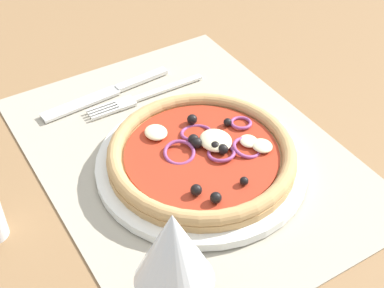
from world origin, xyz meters
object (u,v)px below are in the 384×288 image
fork (141,97)px  knife (106,94)px  pizza (205,152)px  plate (204,163)px  wine_glass (173,253)px

fork → knife: knife is taller
pizza → fork: (16.45, 0.34, -2.00)cm
plate → pizza: size_ratio=1.13×
fork → wine_glass: bearing=68.0°
plate → pizza: (0.02, -0.06, 1.66)cm
fork → wine_glass: 36.39cm
fork → pizza: bearing=91.3°
plate → fork: plate is taller
fork → knife: (3.37, 3.84, 0.03)cm
knife → wine_glass: 38.31cm
plate → knife: size_ratio=1.29×
pizza → fork: 16.58cm
pizza → knife: 20.36cm
knife → wine_glass: size_ratio=1.35×
plate → knife: bearing=11.7°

